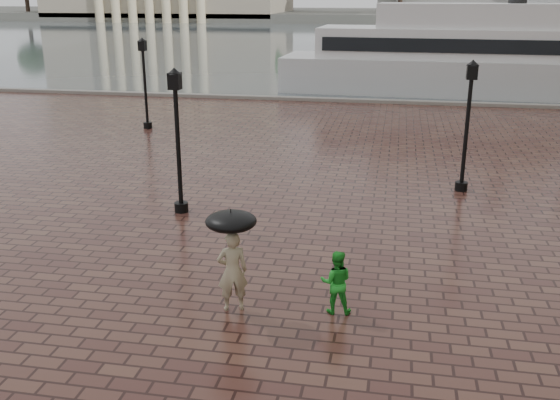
# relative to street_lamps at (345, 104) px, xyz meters

# --- Properties ---
(harbour_water) EXTENTS (240.00, 240.00, 0.00)m
(harbour_water) POSITION_rel_street_lamps_xyz_m (1.50, 74.50, -2.33)
(harbour_water) COLOR #495458
(harbour_water) RESTS_ON ground
(quay_edge) EXTENTS (80.00, 0.60, 0.30)m
(quay_edge) POSITION_rel_street_lamps_xyz_m (1.50, 14.50, -2.33)
(quay_edge) COLOR slate
(quay_edge) RESTS_ON ground
(far_shore) EXTENTS (300.00, 60.00, 2.00)m
(far_shore) POSITION_rel_street_lamps_xyz_m (1.50, 142.50, -1.33)
(far_shore) COLOR #4C4C47
(far_shore) RESTS_ON ground
(street_lamps) EXTENTS (21.44, 14.44, 4.40)m
(street_lamps) POSITION_rel_street_lamps_xyz_m (0.00, 0.00, 0.00)
(street_lamps) COLOR black
(street_lamps) RESTS_ON ground
(adult_pedestrian) EXTENTS (0.79, 0.66, 1.84)m
(adult_pedestrian) POSITION_rel_street_lamps_xyz_m (-1.22, -13.46, -1.40)
(adult_pedestrian) COLOR tan
(adult_pedestrian) RESTS_ON ground
(child_pedestrian) EXTENTS (0.74, 0.60, 1.44)m
(child_pedestrian) POSITION_rel_street_lamps_xyz_m (1.02, -13.16, -1.61)
(child_pedestrian) COLOR #1B9424
(child_pedestrian) RESTS_ON ground
(ferry_near) EXTENTS (25.06, 7.04, 8.14)m
(ferry_near) POSITION_rel_street_lamps_xyz_m (6.48, 19.50, 0.12)
(ferry_near) COLOR silver
(ferry_near) RESTS_ON ground
(umbrella) EXTENTS (1.10, 1.10, 1.18)m
(umbrella) POSITION_rel_street_lamps_xyz_m (-1.22, -13.46, -0.25)
(umbrella) COLOR black
(umbrella) RESTS_ON ground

